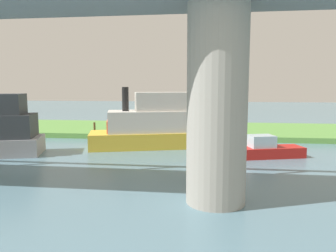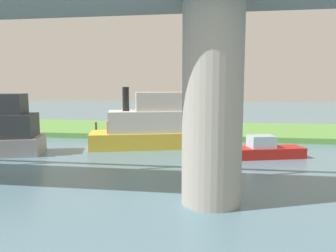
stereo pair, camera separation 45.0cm
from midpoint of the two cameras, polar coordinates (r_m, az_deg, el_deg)
The scene contains 7 objects.
ground_plane at distance 30.15m, azimuth 5.02°, elevation -2.69°, with size 160.00×160.00×0.00m, color slate.
grassy_bank at distance 36.03m, azimuth 5.60°, elevation -0.70°, with size 80.00×12.00×0.50m, color #5B9342.
bridge_pylon at distance 13.83m, azimuth 8.78°, elevation 3.58°, with size 2.58×2.58×8.50m, color #9E998E.
person_on_bank at distance 31.57m, azimuth 4.74°, elevation -0.04°, with size 0.50×0.50×1.39m.
mooring_post at distance 32.53m, azimuth -12.26°, elevation -0.28°, with size 0.20×0.20×1.06m, color brown.
pontoon_yellow at distance 26.97m, azimuth -2.02°, elevation 0.19°, with size 10.36×5.86×5.03m.
motorboat_red at distance 24.22m, azimuth 17.70°, elevation -4.01°, with size 5.10×3.00×1.60m.
Camera 2 is at (-1.96, 29.64, 5.05)m, focal length 34.40 mm.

